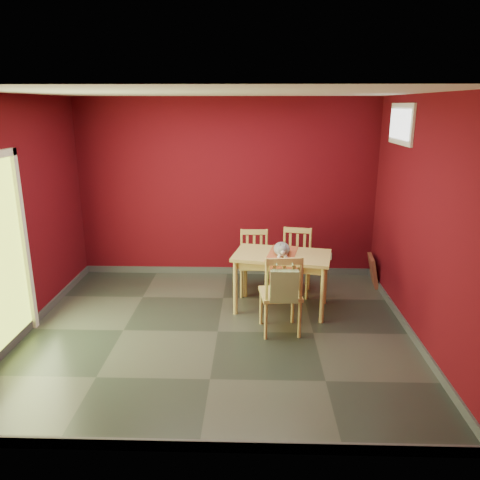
{
  "coord_description": "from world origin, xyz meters",
  "views": [
    {
      "loc": [
        0.41,
        -4.99,
        2.58
      ],
      "look_at": [
        0.25,
        0.45,
        1.0
      ],
      "focal_mm": 35.0,
      "sensor_mm": 36.0,
      "label": 1
    }
  ],
  "objects_px": {
    "chair_far_left": "(254,262)",
    "tote_bag": "(284,286)",
    "dining_table": "(282,261)",
    "chair_near": "(281,293)",
    "picture_frame": "(373,270)",
    "cat": "(282,247)",
    "chair_far_right": "(296,261)"
  },
  "relations": [
    {
      "from": "chair_far_left",
      "to": "tote_bag",
      "type": "xyz_separation_m",
      "value": [
        0.33,
        -1.46,
        0.22
      ]
    },
    {
      "from": "tote_bag",
      "to": "chair_far_left",
      "type": "bearing_deg",
      "value": 102.63
    },
    {
      "from": "dining_table",
      "to": "chair_near",
      "type": "relative_size",
      "value": 1.36
    },
    {
      "from": "chair_far_left",
      "to": "chair_near",
      "type": "xyz_separation_m",
      "value": [
        0.31,
        -1.24,
        0.04
      ]
    },
    {
      "from": "dining_table",
      "to": "picture_frame",
      "type": "xyz_separation_m",
      "value": [
        1.41,
        0.91,
        -0.44
      ]
    },
    {
      "from": "dining_table",
      "to": "cat",
      "type": "bearing_deg",
      "value": -104.75
    },
    {
      "from": "dining_table",
      "to": "chair_far_left",
      "type": "height_order",
      "value": "chair_far_left"
    },
    {
      "from": "chair_near",
      "to": "picture_frame",
      "type": "relative_size",
      "value": 2.16
    },
    {
      "from": "chair_far_left",
      "to": "tote_bag",
      "type": "bearing_deg",
      "value": -77.37
    },
    {
      "from": "chair_near",
      "to": "picture_frame",
      "type": "height_order",
      "value": "chair_near"
    },
    {
      "from": "chair_far_left",
      "to": "chair_far_right",
      "type": "distance_m",
      "value": 0.59
    },
    {
      "from": "chair_near",
      "to": "cat",
      "type": "distance_m",
      "value": 0.73
    },
    {
      "from": "dining_table",
      "to": "tote_bag",
      "type": "xyz_separation_m",
      "value": [
        -0.03,
        -0.89,
        0.01
      ]
    },
    {
      "from": "dining_table",
      "to": "cat",
      "type": "relative_size",
      "value": 3.09
    },
    {
      "from": "dining_table",
      "to": "chair_far_right",
      "type": "bearing_deg",
      "value": 68.25
    },
    {
      "from": "chair_far_right",
      "to": "picture_frame",
      "type": "bearing_deg",
      "value": 15.58
    },
    {
      "from": "chair_near",
      "to": "cat",
      "type": "height_order",
      "value": "chair_near"
    },
    {
      "from": "picture_frame",
      "to": "chair_far_right",
      "type": "bearing_deg",
      "value": -164.42
    },
    {
      "from": "chair_far_left",
      "to": "cat",
      "type": "height_order",
      "value": "cat"
    },
    {
      "from": "dining_table",
      "to": "chair_near",
      "type": "xyz_separation_m",
      "value": [
        -0.04,
        -0.67,
        -0.16
      ]
    },
    {
      "from": "dining_table",
      "to": "tote_bag",
      "type": "distance_m",
      "value": 0.89
    },
    {
      "from": "dining_table",
      "to": "chair_far_right",
      "type": "height_order",
      "value": "chair_far_right"
    },
    {
      "from": "chair_far_right",
      "to": "picture_frame",
      "type": "relative_size",
      "value": 2.03
    },
    {
      "from": "tote_bag",
      "to": "picture_frame",
      "type": "relative_size",
      "value": 0.96
    },
    {
      "from": "chair_far_right",
      "to": "tote_bag",
      "type": "bearing_deg",
      "value": -99.89
    },
    {
      "from": "dining_table",
      "to": "chair_near",
      "type": "height_order",
      "value": "chair_near"
    },
    {
      "from": "dining_table",
      "to": "picture_frame",
      "type": "bearing_deg",
      "value": 32.81
    },
    {
      "from": "cat",
      "to": "chair_near",
      "type": "bearing_deg",
      "value": -59.54
    },
    {
      "from": "picture_frame",
      "to": "tote_bag",
      "type": "bearing_deg",
      "value": -128.53
    },
    {
      "from": "dining_table",
      "to": "chair_far_left",
      "type": "distance_m",
      "value": 0.7
    },
    {
      "from": "chair_far_left",
      "to": "tote_bag",
      "type": "height_order",
      "value": "tote_bag"
    },
    {
      "from": "dining_table",
      "to": "picture_frame",
      "type": "distance_m",
      "value": 1.73
    }
  ]
}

